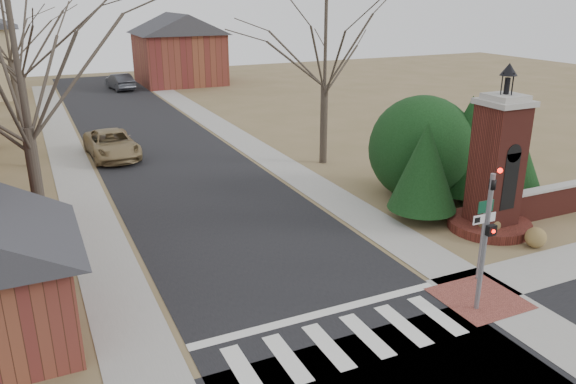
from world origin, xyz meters
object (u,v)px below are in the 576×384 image
pickup_truck (112,144)px  traffic_signal_pole (487,229)px  brick_gate_monument (495,177)px  distant_car (120,82)px  sign_post (483,224)px

pickup_truck → traffic_signal_pole: bearing=-74.0°
brick_gate_monument → distant_car: size_ratio=1.37×
sign_post → brick_gate_monument: (3.41, 3.01, 0.22)m
sign_post → brick_gate_monument: bearing=41.4°
sign_post → pickup_truck: size_ratio=0.51×
traffic_signal_pole → brick_gate_monument: 6.47m
sign_post → pickup_truck: (-8.45, 20.08, -1.20)m
pickup_truck → distant_car: 24.72m
distant_car → sign_post: bearing=87.8°
brick_gate_monument → distant_car: bearing=100.1°
brick_gate_monument → pickup_truck: 20.83m
brick_gate_monument → distant_car: (-7.40, 41.39, -1.38)m
traffic_signal_pole → sign_post: traffic_signal_pole is taller
pickup_truck → distant_car: distant_car is taller
traffic_signal_pole → sign_post: bearing=47.6°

